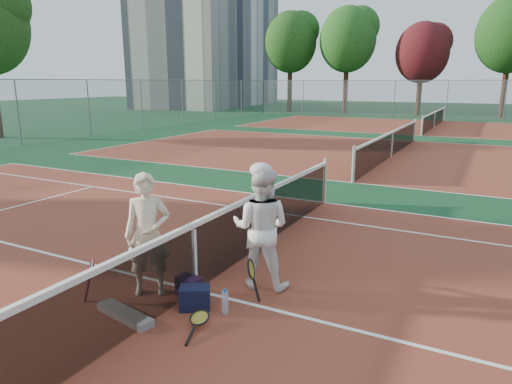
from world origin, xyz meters
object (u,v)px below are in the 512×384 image
water_bottle (225,303)px  racket_black_held (251,281)px  apartment_block (212,42)px  sports_bag_navy (195,298)px  sports_bag_purple (189,286)px  player_a (148,235)px  racket_red (92,280)px  net_main (195,257)px  player_b (261,228)px  racket_spare (200,320)px

water_bottle → racket_black_held: bearing=73.5°
apartment_block → racket_black_held: (28.85, -43.90, -7.20)m
sports_bag_navy → sports_bag_purple: sports_bag_navy is taller
apartment_block → player_a: (27.47, -44.34, -6.64)m
player_a → racket_red: bearing=-168.8°
net_main → apartment_block: apartment_block is taller
sports_bag_purple → water_bottle: (0.71, -0.21, 0.02)m
sports_bag_navy → water_bottle: 0.43m
player_b → water_bottle: player_b is taller
apartment_block → sports_bag_navy: 53.19m
net_main → water_bottle: (0.71, -0.36, -0.36)m
net_main → apartment_block: 52.62m
apartment_block → racket_red: bearing=-59.0°
player_a → sports_bag_navy: bearing=-40.3°
net_main → sports_bag_navy: (0.29, -0.43, -0.36)m
racket_spare → sports_bag_navy: sports_bag_navy is taller
racket_red → racket_black_held: (1.92, 0.97, 0.00)m
racket_spare → player_b: bearing=-20.4°
racket_red → sports_bag_purple: racket_red is taller
player_a → player_b: 1.57m
player_a → racket_black_held: (1.38, 0.43, -0.56)m
apartment_block → sports_bag_purple: (28.00, -44.15, -7.37)m
racket_spare → apartment_block: bearing=18.0°
player_b → water_bottle: size_ratio=5.86×
apartment_block → player_a: apartment_block is taller
racket_red → sports_bag_purple: 1.30m
net_main → sports_bag_navy: bearing=-55.9°
player_a → racket_spare: player_a is taller
racket_black_held → sports_bag_navy: size_ratio=1.53×
racket_red → sports_bag_purple: size_ratio=1.79×
sports_bag_navy → player_a: bearing=173.3°
apartment_block → water_bottle: bearing=-57.1°
net_main → racket_black_held: size_ratio=18.59×
player_a → water_bottle: 1.43m
racket_spare → water_bottle: size_ratio=1.98×
racket_red → racket_spare: (1.67, 0.10, -0.22)m
player_a → racket_red: player_a is taller
apartment_block → racket_black_held: bearing=-56.7°
racket_black_held → racket_spare: 0.93m
sports_bag_navy → water_bottle: sports_bag_navy is taller
player_a → sports_bag_navy: (0.82, -0.10, -0.71)m
apartment_block → player_a: bearing=-58.2°
net_main → player_b: bearing=38.9°
racket_black_held → racket_spare: bearing=60.4°
racket_red → water_bottle: bearing=-38.1°
player_a → apartment_block: bearing=88.2°
apartment_block → player_b: size_ratio=12.52×
player_a → racket_red: size_ratio=2.93×
racket_red → sports_bag_navy: size_ratio=1.52×
apartment_block → player_b: bearing=-56.5°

